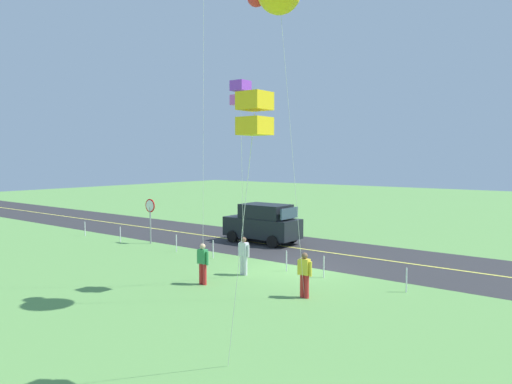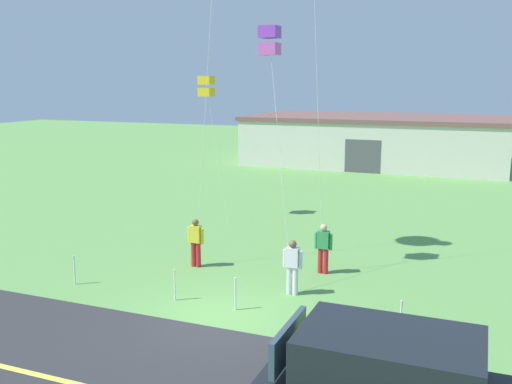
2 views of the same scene
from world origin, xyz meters
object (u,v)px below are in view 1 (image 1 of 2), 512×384
(kite_green_far, at_px, (255,114))
(person_adult_near, at_px, (203,262))
(person_child_watcher, at_px, (244,255))
(kite_yellow_high, at_px, (241,93))
(stop_sign, at_px, (150,212))
(car_suv_foreground, at_px, (263,223))
(person_adult_companion, at_px, (305,273))

(kite_green_far, bearing_deg, person_adult_near, -38.89)
(kite_green_far, bearing_deg, person_child_watcher, -49.57)
(kite_yellow_high, relative_size, kite_green_far, 1.23)
(kite_yellow_high, height_order, kite_green_far, kite_yellow_high)
(stop_sign, distance_m, person_child_watcher, 9.22)
(stop_sign, distance_m, kite_green_far, 18.72)
(car_suv_foreground, distance_m, person_adult_companion, 10.88)
(person_adult_companion, xyz_separation_m, kite_yellow_high, (2.27, 0.73, 6.31))
(car_suv_foreground, distance_m, kite_green_far, 18.12)
(person_child_watcher, height_order, kite_green_far, kite_green_far)
(car_suv_foreground, height_order, person_adult_companion, car_suv_foreground)
(car_suv_foreground, distance_m, person_adult_near, 9.39)
(person_adult_near, relative_size, person_adult_companion, 1.00)
(person_adult_near, relative_size, kite_green_far, 0.26)
(person_adult_companion, distance_m, person_child_watcher, 3.92)
(person_child_watcher, bearing_deg, person_adult_near, 159.01)
(car_suv_foreground, relative_size, person_child_watcher, 2.75)
(person_adult_companion, distance_m, kite_yellow_high, 6.75)
(car_suv_foreground, height_order, kite_yellow_high, kite_yellow_high)
(person_adult_near, relative_size, person_child_watcher, 1.00)
(kite_yellow_high, bearing_deg, person_adult_near, 5.60)
(person_child_watcher, height_order, kite_yellow_high, kite_yellow_high)
(kite_green_far, bearing_deg, kite_yellow_high, -48.40)
(car_suv_foreground, xyz_separation_m, kite_yellow_high, (-5.34, 8.50, 6.02))
(stop_sign, bearing_deg, person_child_watcher, 164.58)
(stop_sign, xyz_separation_m, kite_green_far, (-15.31, 10.02, 3.96))
(stop_sign, height_order, person_adult_near, stop_sign)
(car_suv_foreground, bearing_deg, person_adult_companion, 134.42)
(kite_yellow_high, bearing_deg, person_child_watcher, -53.21)
(person_child_watcher, bearing_deg, car_suv_foreground, 18.17)
(person_child_watcher, distance_m, kite_green_far, 11.10)
(kite_yellow_high, bearing_deg, kite_green_far, 131.60)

